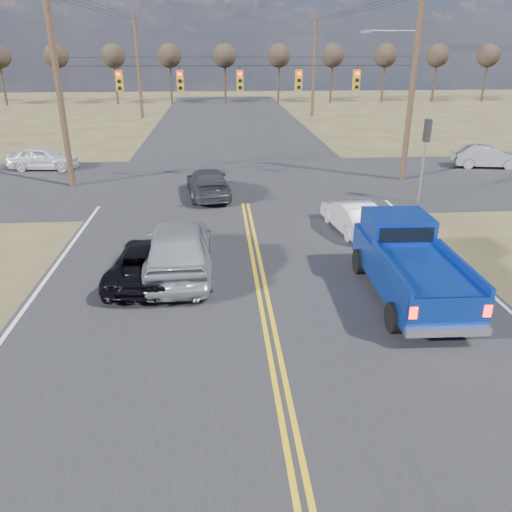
{
  "coord_description": "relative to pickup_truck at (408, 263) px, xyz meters",
  "views": [
    {
      "loc": [
        -1.22,
        -8.67,
        6.84
      ],
      "look_at": [
        -0.25,
        4.05,
        1.5
      ],
      "focal_mm": 35.0,
      "sensor_mm": 36.0,
      "label": 1
    }
  ],
  "objects": [
    {
      "name": "white_car_queue",
      "position": [
        -0.17,
        5.73,
        -0.4
      ],
      "size": [
        1.86,
        3.99,
        1.27
      ],
      "primitive_type": "imported",
      "rotation": [
        0.0,
        0.0,
        3.28
      ],
      "color": "silver",
      "rests_on": "ground"
    },
    {
      "name": "road_main",
      "position": [
        -4.23,
        5.73,
        -1.03
      ],
      "size": [
        14.0,
        120.0,
        0.02
      ],
      "primitive_type": "cube",
      "color": "#28282B",
      "rests_on": "ground"
    },
    {
      "name": "treeline",
      "position": [
        -4.23,
        22.69,
        4.67
      ],
      "size": [
        87.0,
        117.8,
        7.4
      ],
      "color": "#33261C",
      "rests_on": "ground"
    },
    {
      "name": "pickup_truck",
      "position": [
        0.0,
        0.0,
        0.0
      ],
      "size": [
        2.37,
        5.69,
        2.12
      ],
      "rotation": [
        0.0,
        0.0,
        -0.02
      ],
      "color": "black",
      "rests_on": "ground"
    },
    {
      "name": "ground",
      "position": [
        -4.23,
        -4.27,
        -1.03
      ],
      "size": [
        160.0,
        160.0,
        0.0
      ],
      "primitive_type": "plane",
      "color": "brown",
      "rests_on": "ground"
    },
    {
      "name": "signal_gantry",
      "position": [
        -3.73,
        13.52,
        4.04
      ],
      "size": [
        19.6,
        4.83,
        10.0
      ],
      "color": "#473323",
      "rests_on": "ground"
    },
    {
      "name": "cross_car_west",
      "position": [
        -15.95,
        17.89,
        -0.34
      ],
      "size": [
        1.9,
        4.16,
        1.38
      ],
      "primitive_type": "imported",
      "rotation": [
        0.0,
        0.0,
        1.5
      ],
      "color": "white",
      "rests_on": "ground"
    },
    {
      "name": "cross_car_east_near",
      "position": [
        10.99,
        16.39,
        -0.37
      ],
      "size": [
        2.05,
        4.19,
        1.32
      ],
      "primitive_type": "imported",
      "rotation": [
        0.0,
        0.0,
        1.4
      ],
      "color": "#97989E",
      "rests_on": "ground"
    },
    {
      "name": "utility_poles",
      "position": [
        -4.23,
        12.73,
        4.2
      ],
      "size": [
        19.6,
        58.32,
        10.0
      ],
      "color": "#473323",
      "rests_on": "ground"
    },
    {
      "name": "black_suv",
      "position": [
        -7.74,
        1.69,
        -0.42
      ],
      "size": [
        2.39,
        4.55,
        1.22
      ],
      "primitive_type": "imported",
      "rotation": [
        0.0,
        0.0,
        3.06
      ],
      "color": "black",
      "rests_on": "ground"
    },
    {
      "name": "dgrey_car_queue",
      "position": [
        -5.98,
        11.23,
        -0.34
      ],
      "size": [
        2.46,
        4.92,
        1.37
      ],
      "primitive_type": "imported",
      "rotation": [
        0.0,
        0.0,
        3.26
      ],
      "color": "#38383E",
      "rests_on": "ground"
    },
    {
      "name": "road_cross",
      "position": [
        -4.23,
        13.73,
        -1.03
      ],
      "size": [
        120.0,
        12.0,
        0.02
      ],
      "primitive_type": "cube",
      "color": "#28282B",
      "rests_on": "ground"
    },
    {
      "name": "silver_suv",
      "position": [
        -6.79,
        2.12,
        -0.13
      ],
      "size": [
        2.31,
        5.37,
        1.81
      ],
      "primitive_type": "imported",
      "rotation": [
        0.0,
        0.0,
        3.17
      ],
      "color": "#9B9EA2",
      "rests_on": "ground"
    }
  ]
}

